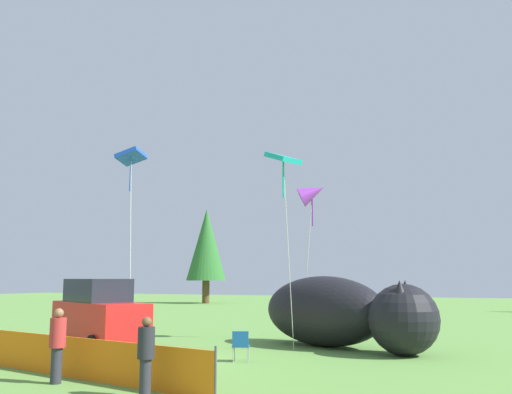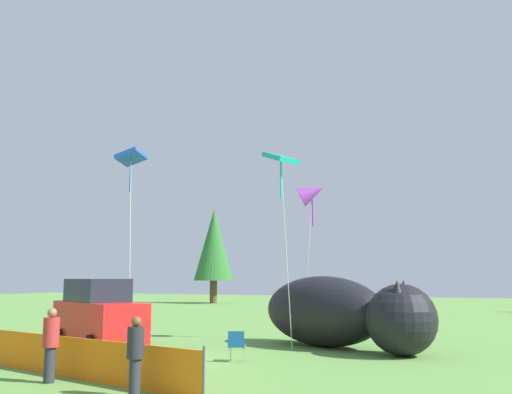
{
  "view_description": "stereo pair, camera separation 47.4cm",
  "coord_description": "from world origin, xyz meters",
  "views": [
    {
      "loc": [
        9.62,
        -14.28,
        2.34
      ],
      "look_at": [
        1.06,
        5.88,
        5.47
      ],
      "focal_mm": 40.0,
      "sensor_mm": 36.0,
      "label": 1
    },
    {
      "loc": [
        10.05,
        -14.09,
        2.34
      ],
      "look_at": [
        1.06,
        5.88,
        5.47
      ],
      "focal_mm": 40.0,
      "sensor_mm": 36.0,
      "label": 2
    }
  ],
  "objects": [
    {
      "name": "parked_car",
      "position": [
        -2.88,
        1.63,
        1.12
      ],
      "size": [
        4.62,
        3.43,
        2.32
      ],
      "rotation": [
        0.0,
        0.0,
        -0.48
      ],
      "color": "red",
      "rests_on": "ground"
    },
    {
      "name": "inflatable_cat",
      "position": [
        4.54,
        4.99,
        1.11
      ],
      "size": [
        6.91,
        4.8,
        2.42
      ],
      "rotation": [
        0.0,
        0.0,
        -0.46
      ],
      "color": "black",
      "rests_on": "ground"
    },
    {
      "name": "safety_fence",
      "position": [
        0.02,
        -3.1,
        0.47
      ],
      "size": [
        8.94,
        2.14,
        1.04
      ],
      "rotation": [
        0.0,
        0.0,
        -0.23
      ],
      "color": "orange",
      "rests_on": "ground"
    },
    {
      "name": "ground_plane",
      "position": [
        0.0,
        0.0,
        0.0
      ],
      "size": [
        120.0,
        120.0,
        0.0
      ],
      "primitive_type": "plane",
      "color": "#609342"
    },
    {
      "name": "spectator_in_grey_shirt",
      "position": [
        3.02,
        -4.37,
        0.86
      ],
      "size": [
        0.34,
        0.34,
        1.57
      ],
      "color": "#2D2D38",
      "rests_on": "ground"
    },
    {
      "name": "kite_teal_diamond",
      "position": [
        3.32,
        2.85,
        6.11
      ],
      "size": [
        1.19,
        1.79,
        6.44
      ],
      "color": "silver",
      "rests_on": "ground"
    },
    {
      "name": "spectator_in_white_shirt",
      "position": [
        0.33,
        -3.89,
        0.91
      ],
      "size": [
        0.36,
        0.36,
        1.66
      ],
      "color": "#2D2D38",
      "rests_on": "ground"
    },
    {
      "name": "kite_purple_delta",
      "position": [
        3.08,
        6.73,
        5.62
      ],
      "size": [
        1.38,
        1.12,
        6.19
      ],
      "color": "silver",
      "rests_on": "ground"
    },
    {
      "name": "horizon_tree_east",
      "position": [
        -16.05,
        34.04,
        5.51
      ],
      "size": [
        3.76,
        3.76,
        8.97
      ],
      "color": "brown",
      "rests_on": "ground"
    },
    {
      "name": "kite_blue_box",
      "position": [
        -2.69,
        2.9,
        6.68
      ],
      "size": [
        1.24,
        1.29,
        7.09
      ],
      "color": "silver",
      "rests_on": "ground"
    },
    {
      "name": "folding_chair",
      "position": [
        2.76,
        0.76,
        0.51
      ],
      "size": [
        0.62,
        0.62,
        0.86
      ],
      "rotation": [
        0.0,
        0.0,
        1.91
      ],
      "color": "#1959A5",
      "rests_on": "ground"
    }
  ]
}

